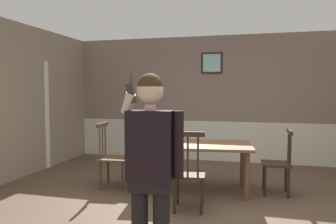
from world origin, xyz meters
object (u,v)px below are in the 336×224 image
(chair_near_window, at_px, (112,157))
(chair_at_table_head, at_px, (189,173))
(chair_by_doorway, at_px, (279,163))
(person_figure, at_px, (151,162))
(dining_table, at_px, (193,149))

(chair_near_window, xyz_separation_m, chair_at_table_head, (1.35, -0.67, -0.00))
(chair_by_doorway, height_order, person_figure, person_figure)
(chair_near_window, relative_size, person_figure, 0.62)
(dining_table, distance_m, chair_at_table_head, 0.84)
(chair_at_table_head, bearing_deg, chair_near_window, 147.75)
(chair_near_window, distance_m, person_figure, 2.58)
(chair_at_table_head, relative_size, person_figure, 0.62)
(dining_table, bearing_deg, chair_near_window, -173.30)
(dining_table, distance_m, person_figure, 2.33)
(chair_near_window, relative_size, chair_at_table_head, 0.99)
(chair_at_table_head, bearing_deg, person_figure, -96.78)
(chair_near_window, bearing_deg, chair_by_doorway, 90.61)
(chair_near_window, height_order, person_figure, person_figure)
(chair_near_window, xyz_separation_m, chair_by_doorway, (2.51, 0.29, -0.02))
(chair_by_doorway, bearing_deg, person_figure, 153.29)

